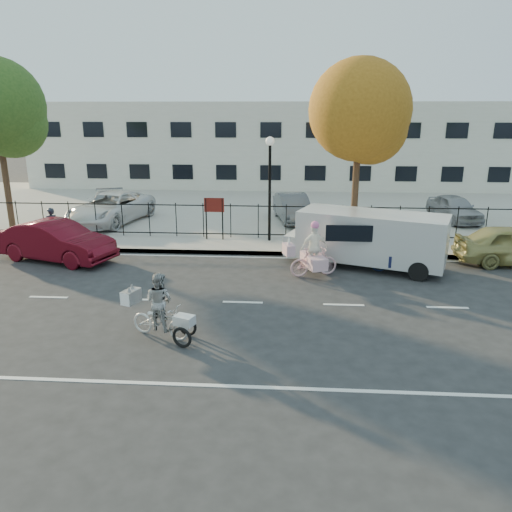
# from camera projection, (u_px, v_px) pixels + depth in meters

# --- Properties ---
(ground) EXTENTS (120.00, 120.00, 0.00)m
(ground) POSITION_uv_depth(u_px,v_px,m) (243.00, 302.00, 14.92)
(ground) COLOR #333334
(road_markings) EXTENTS (60.00, 9.52, 0.01)m
(road_markings) POSITION_uv_depth(u_px,v_px,m) (243.00, 302.00, 14.92)
(road_markings) COLOR silver
(road_markings) RESTS_ON ground
(curb) EXTENTS (60.00, 0.10, 0.15)m
(curb) POSITION_uv_depth(u_px,v_px,m) (255.00, 253.00, 19.73)
(curb) COLOR #A8A399
(curb) RESTS_ON ground
(sidewalk) EXTENTS (60.00, 2.20, 0.15)m
(sidewalk) POSITION_uv_depth(u_px,v_px,m) (257.00, 246.00, 20.74)
(sidewalk) COLOR #A8A399
(sidewalk) RESTS_ON ground
(parking_lot) EXTENTS (60.00, 15.60, 0.15)m
(parking_lot) POSITION_uv_depth(u_px,v_px,m) (267.00, 206.00, 29.25)
(parking_lot) COLOR #A8A399
(parking_lot) RESTS_ON ground
(iron_fence) EXTENTS (58.00, 0.06, 1.50)m
(iron_fence) POSITION_uv_depth(u_px,v_px,m) (258.00, 221.00, 21.55)
(iron_fence) COLOR black
(iron_fence) RESTS_ON sidewalk
(building) EXTENTS (34.00, 10.00, 6.00)m
(building) POSITION_uv_depth(u_px,v_px,m) (273.00, 143.00, 37.98)
(building) COLOR silver
(building) RESTS_ON ground
(lamppost) EXTENTS (0.36, 0.36, 4.33)m
(lamppost) POSITION_uv_depth(u_px,v_px,m) (270.00, 171.00, 20.51)
(lamppost) COLOR black
(lamppost) RESTS_ON sidewalk
(street_sign) EXTENTS (0.85, 0.06, 1.80)m
(street_sign) POSITION_uv_depth(u_px,v_px,m) (214.00, 210.00, 21.14)
(street_sign) COLOR black
(street_sign) RESTS_ON sidewalk
(zebra_trike) EXTENTS (1.98, 1.30, 1.71)m
(zebra_trike) POSITION_uv_depth(u_px,v_px,m) (160.00, 312.00, 12.51)
(zebra_trike) COLOR silver
(zebra_trike) RESTS_ON ground
(unicorn_bike) EXTENTS (1.97, 1.42, 1.94)m
(unicorn_bike) POSITION_uv_depth(u_px,v_px,m) (313.00, 256.00, 17.08)
(unicorn_bike) COLOR beige
(unicorn_bike) RESTS_ON ground
(bull_bike) EXTENTS (1.99, 1.38, 1.81)m
(bull_bike) POSITION_uv_depth(u_px,v_px,m) (396.00, 253.00, 17.45)
(bull_bike) COLOR #101935
(bull_bike) RESTS_ON ground
(white_van) EXTENTS (6.12, 3.60, 2.01)m
(white_van) POSITION_uv_depth(u_px,v_px,m) (368.00, 237.00, 17.96)
(white_van) COLOR silver
(white_van) RESTS_ON ground
(red_sedan) EXTENTS (4.84, 2.93, 1.51)m
(red_sedan) POSITION_uv_depth(u_px,v_px,m) (57.00, 241.00, 18.83)
(red_sedan) COLOR #560915
(red_sedan) RESTS_ON ground
(pedestrian) EXTENTS (0.66, 0.65, 1.54)m
(pedestrian) POSITION_uv_depth(u_px,v_px,m) (52.00, 226.00, 20.51)
(pedestrian) COLOR black
(pedestrian) RESTS_ON sidewalk
(lot_car_a) EXTENTS (2.76, 4.49, 1.22)m
(lot_car_a) POSITION_uv_depth(u_px,v_px,m) (107.00, 204.00, 26.00)
(lot_car_a) COLOR #939499
(lot_car_a) RESTS_ON parking_lot
(lot_car_b) EXTENTS (3.53, 5.71, 1.48)m
(lot_car_b) POSITION_uv_depth(u_px,v_px,m) (111.00, 208.00, 24.42)
(lot_car_b) COLOR silver
(lot_car_b) RESTS_ON parking_lot
(lot_car_c) EXTENTS (2.19, 4.23, 1.33)m
(lot_car_c) POSITION_uv_depth(u_px,v_px,m) (293.00, 208.00, 24.86)
(lot_car_c) COLOR #53575C
(lot_car_c) RESTS_ON parking_lot
(lot_car_d) EXTENTS (2.18, 4.00, 1.29)m
(lot_car_d) POSITION_uv_depth(u_px,v_px,m) (454.00, 208.00, 24.86)
(lot_car_d) COLOR #98999F
(lot_car_d) RESTS_ON parking_lot
(tree_west) EXTENTS (4.25, 4.25, 7.79)m
(tree_west) POSITION_uv_depth(u_px,v_px,m) (0.00, 111.00, 21.98)
(tree_west) COLOR #442D1D
(tree_west) RESTS_ON ground
(tree_mid) EXTENTS (4.13, 4.13, 7.58)m
(tree_mid) POSITION_uv_depth(u_px,v_px,m) (363.00, 115.00, 20.17)
(tree_mid) COLOR #442D1D
(tree_mid) RESTS_ON ground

